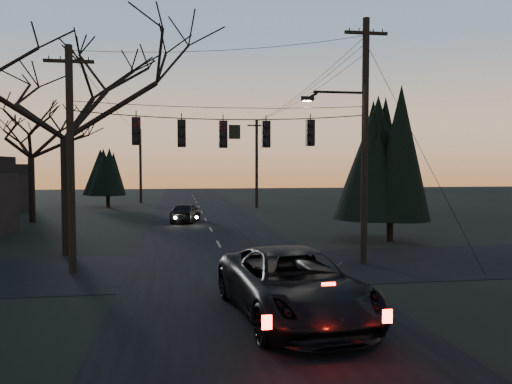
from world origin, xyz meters
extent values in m
plane|color=black|center=(0.00, 0.00, 0.00)|extent=(160.00, 160.00, 0.00)
cube|color=black|center=(0.00, 20.00, 0.01)|extent=(8.00, 120.00, 0.02)
cube|color=black|center=(0.00, 10.00, 0.01)|extent=(60.00, 7.00, 0.02)
cylinder|color=black|center=(-0.25, 10.00, 6.10)|extent=(11.50, 0.04, 0.04)
cylinder|color=black|center=(-7.03, 14.02, 2.62)|extent=(0.44, 0.44, 5.25)
cylinder|color=black|center=(9.20, 15.73, 0.80)|extent=(0.36, 0.36, 1.60)
cone|color=black|center=(9.20, 15.73, 4.32)|extent=(4.53, 4.53, 6.24)
cylinder|color=black|center=(-12.33, 28.08, 2.31)|extent=(0.44, 0.44, 4.62)
cylinder|color=black|center=(-8.76, 40.73, 0.80)|extent=(0.36, 0.36, 1.60)
cone|color=black|center=(-8.76, 40.73, 3.38)|extent=(3.77, 3.77, 4.36)
imported|color=black|center=(0.92, 3.24, 0.90)|extent=(3.67, 6.75, 1.80)
imported|color=black|center=(-1.51, 26.40, 0.71)|extent=(2.48, 4.41, 1.42)
camera|label=1|loc=(-2.09, -9.46, 4.04)|focal=35.00mm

